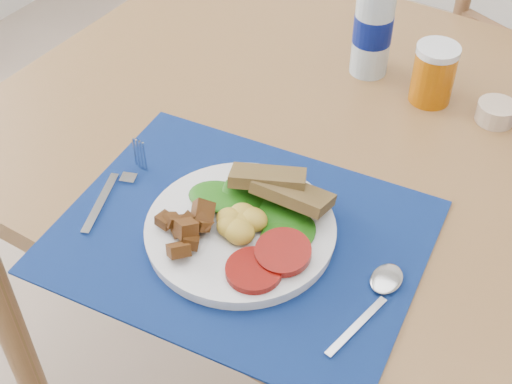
# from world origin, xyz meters

# --- Properties ---
(table) EXTENTS (1.40, 0.90, 0.75)m
(table) POSITION_xyz_m (0.00, 0.20, 0.67)
(table) COLOR brown
(table) RESTS_ON ground
(placemat) EXTENTS (0.53, 0.44, 0.00)m
(placemat) POSITION_xyz_m (-0.14, -0.09, 0.75)
(placemat) COLOR black
(placemat) RESTS_ON table
(breakfast_plate) EXTENTS (0.26, 0.26, 0.06)m
(breakfast_plate) POSITION_xyz_m (-0.14, -0.09, 0.77)
(breakfast_plate) COLOR silver
(breakfast_plate) RESTS_ON placemat
(fork) EXTENTS (0.06, 0.18, 0.00)m
(fork) POSITION_xyz_m (-0.34, -0.11, 0.76)
(fork) COLOR #B2B5BA
(fork) RESTS_ON placemat
(spoon) EXTENTS (0.04, 0.17, 0.00)m
(spoon) POSITION_xyz_m (0.07, -0.09, 0.76)
(spoon) COLOR #B2B5BA
(spoon) RESTS_ON placemat
(water_bottle) EXTENTS (0.07, 0.07, 0.23)m
(water_bottle) POSITION_xyz_m (-0.17, 0.37, 0.85)
(water_bottle) COLOR #ADBFCC
(water_bottle) RESTS_ON table
(juice_glass) EXTENTS (0.07, 0.07, 0.10)m
(juice_glass) POSITION_xyz_m (-0.04, 0.35, 0.80)
(juice_glass) COLOR #AE5504
(juice_glass) RESTS_ON table
(ramekin) EXTENTS (0.06, 0.06, 0.03)m
(ramekin) POSITION_xyz_m (0.07, 0.35, 0.77)
(ramekin) COLOR #CCB196
(ramekin) RESTS_ON table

